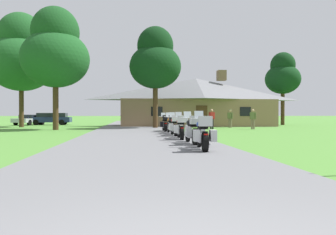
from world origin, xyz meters
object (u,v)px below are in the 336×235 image
at_px(motorcycle_red_fourth_in_row, 175,126).
at_px(bystander_olive_shirt_by_tree, 253,118).
at_px(motorcycle_black_second_in_row, 193,130).
at_px(bystander_red_shirt_beside_signpost, 212,118).
at_px(parked_navy_suv_far_left, 51,118).
at_px(parked_silver_sedan_far_left, 30,119).
at_px(tree_left_far, 21,56).
at_px(bystander_olive_shirt_near_lodge, 230,117).
at_px(tree_right_of_lodge, 283,75).
at_px(motorcycle_yellow_farthest_in_row, 165,123).
at_px(motorcycle_red_third_in_row, 181,127).
at_px(tree_left_near, 55,51).
at_px(motorcycle_blue_nearest_to_camera, 203,133).
at_px(tree_by_lodge_front, 155,61).
at_px(motorcycle_orange_fifth_in_row, 171,124).

bearing_deg(motorcycle_red_fourth_in_row, bystander_olive_shirt_by_tree, 46.55).
height_order(motorcycle_black_second_in_row, bystander_red_shirt_beside_signpost, bystander_red_shirt_beside_signpost).
height_order(parked_navy_suv_far_left, parked_silver_sedan_far_left, parked_navy_suv_far_left).
bearing_deg(tree_left_far, bystander_olive_shirt_near_lodge, -9.66).
bearing_deg(bystander_olive_shirt_near_lodge, bystander_red_shirt_beside_signpost, -87.98).
bearing_deg(tree_right_of_lodge, motorcycle_yellow_farthest_in_row, -137.45).
height_order(motorcycle_red_third_in_row, bystander_red_shirt_beside_signpost, bystander_red_shirt_beside_signpost).
height_order(motorcycle_black_second_in_row, motorcycle_yellow_farthest_in_row, same).
bearing_deg(tree_right_of_lodge, parked_silver_sedan_far_left, 174.72).
xyz_separation_m(tree_left_near, parked_navy_suv_far_left, (-3.39, 12.59, -5.48)).
bearing_deg(motorcycle_red_fourth_in_row, tree_left_near, 132.81).
height_order(motorcycle_yellow_farthest_in_row, bystander_red_shirt_beside_signpost, bystander_red_shirt_beside_signpost).
bearing_deg(motorcycle_yellow_farthest_in_row, motorcycle_blue_nearest_to_camera, -90.15).
bearing_deg(motorcycle_red_third_in_row, bystander_red_shirt_beside_signpost, 71.35).
distance_m(motorcycle_yellow_farthest_in_row, tree_left_near, 10.88).
bearing_deg(tree_left_near, bystander_red_shirt_beside_signpost, -0.44).
height_order(motorcycle_black_second_in_row, bystander_olive_shirt_near_lodge, bystander_olive_shirt_near_lodge).
xyz_separation_m(motorcycle_yellow_farthest_in_row, tree_by_lodge_front, (-0.21, 6.34, 5.38)).
relative_size(motorcycle_yellow_farthest_in_row, bystander_olive_shirt_near_lodge, 1.24).
bearing_deg(motorcycle_orange_fifth_in_row, motorcycle_blue_nearest_to_camera, -93.30).
distance_m(bystander_olive_shirt_near_lodge, bystander_red_shirt_beside_signpost, 3.85).
distance_m(tree_left_near, parked_navy_suv_far_left, 14.15).
relative_size(motorcycle_blue_nearest_to_camera, motorcycle_black_second_in_row, 1.00).
relative_size(motorcycle_black_second_in_row, parked_silver_sedan_far_left, 0.46).
relative_size(tree_right_of_lodge, parked_navy_suv_far_left, 1.85).
distance_m(motorcycle_orange_fifth_in_row, motorcycle_yellow_farthest_in_row, 2.32).
bearing_deg(motorcycle_blue_nearest_to_camera, tree_left_near, 121.75).
relative_size(tree_left_near, parked_silver_sedan_far_left, 2.15).
bearing_deg(motorcycle_black_second_in_row, tree_left_far, 121.28).
xyz_separation_m(tree_by_lodge_front, tree_left_near, (-8.09, -2.14, 0.27)).
bearing_deg(motorcycle_red_fourth_in_row, motorcycle_black_second_in_row, -89.99).
bearing_deg(motorcycle_orange_fifth_in_row, tree_left_far, 132.89).
relative_size(bystander_olive_shirt_near_lodge, parked_silver_sedan_far_left, 0.37).
bearing_deg(tree_right_of_lodge, motorcycle_blue_nearest_to_camera, -120.45).
xyz_separation_m(motorcycle_red_third_in_row, motorcycle_yellow_farthest_in_row, (-0.05, 7.14, 0.00)).
height_order(motorcycle_blue_nearest_to_camera, bystander_olive_shirt_by_tree, bystander_olive_shirt_by_tree).
relative_size(motorcycle_orange_fifth_in_row, tree_left_near, 0.21).
relative_size(motorcycle_yellow_farthest_in_row, tree_right_of_lodge, 0.24).
xyz_separation_m(motorcycle_red_fourth_in_row, bystander_red_shirt_beside_signpost, (4.26, 8.73, 0.32)).
bearing_deg(motorcycle_red_third_in_row, parked_navy_suv_far_left, 118.44).
bearing_deg(parked_navy_suv_far_left, motorcycle_red_third_in_row, -154.56).
relative_size(motorcycle_blue_nearest_to_camera, tree_right_of_lodge, 0.24).
height_order(tree_right_of_lodge, parked_silver_sedan_far_left, tree_right_of_lodge).
bearing_deg(motorcycle_blue_nearest_to_camera, bystander_olive_shirt_near_lodge, 74.66).
xyz_separation_m(motorcycle_red_fourth_in_row, tree_right_of_lodge, (15.27, 18.73, 5.23)).
bearing_deg(tree_by_lodge_front, bystander_olive_shirt_by_tree, -18.74).
relative_size(motorcycle_red_fourth_in_row, motorcycle_orange_fifth_in_row, 1.00).
xyz_separation_m(motorcycle_blue_nearest_to_camera, bystander_olive_shirt_by_tree, (7.66, 15.55, 0.32)).
bearing_deg(bystander_olive_shirt_near_lodge, motorcycle_red_third_in_row, -73.47).
height_order(bystander_olive_shirt_near_lodge, tree_right_of_lodge, tree_right_of_lodge).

